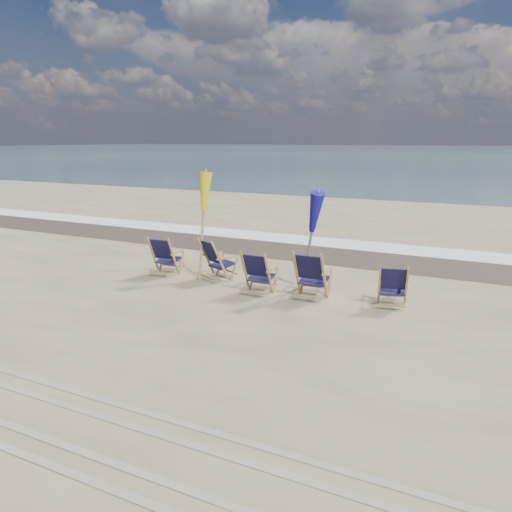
{
  "coord_description": "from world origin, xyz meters",
  "views": [
    {
      "loc": [
        4.25,
        -6.37,
        3.15
      ],
      "look_at": [
        0.0,
        2.2,
        0.9
      ],
      "focal_mm": 35.0,
      "sensor_mm": 36.0,
      "label": 1
    }
  ],
  "objects_px": {
    "umbrella_blue": "(310,213)",
    "beach_chair_2": "(268,274)",
    "beach_chair_0": "(173,257)",
    "beach_chair_3": "(324,277)",
    "beach_chair_4": "(406,287)",
    "beach_chair_1": "(220,262)",
    "umbrella_yellow": "(202,197)"
  },
  "relations": [
    {
      "from": "beach_chair_3",
      "to": "beach_chair_4",
      "type": "xyz_separation_m",
      "value": [
        1.54,
        0.27,
        -0.07
      ]
    },
    {
      "from": "beach_chair_1",
      "to": "umbrella_yellow",
      "type": "relative_size",
      "value": 0.41
    },
    {
      "from": "beach_chair_0",
      "to": "umbrella_blue",
      "type": "distance_m",
      "value": 3.45
    },
    {
      "from": "beach_chair_1",
      "to": "umbrella_blue",
      "type": "height_order",
      "value": "umbrella_blue"
    },
    {
      "from": "beach_chair_1",
      "to": "beach_chair_2",
      "type": "height_order",
      "value": "beach_chair_1"
    },
    {
      "from": "beach_chair_2",
      "to": "umbrella_yellow",
      "type": "xyz_separation_m",
      "value": [
        -1.93,
        0.59,
        1.41
      ]
    },
    {
      "from": "beach_chair_3",
      "to": "umbrella_yellow",
      "type": "bearing_deg",
      "value": -8.98
    },
    {
      "from": "beach_chair_3",
      "to": "beach_chair_4",
      "type": "height_order",
      "value": "beach_chair_3"
    },
    {
      "from": "beach_chair_1",
      "to": "beach_chair_3",
      "type": "relative_size",
      "value": 0.98
    },
    {
      "from": "beach_chair_3",
      "to": "umbrella_blue",
      "type": "distance_m",
      "value": 1.39
    },
    {
      "from": "umbrella_yellow",
      "to": "beach_chair_0",
      "type": "bearing_deg",
      "value": -162.46
    },
    {
      "from": "beach_chair_4",
      "to": "umbrella_blue",
      "type": "height_order",
      "value": "umbrella_blue"
    },
    {
      "from": "umbrella_blue",
      "to": "beach_chair_0",
      "type": "bearing_deg",
      "value": -173.72
    },
    {
      "from": "beach_chair_3",
      "to": "umbrella_yellow",
      "type": "xyz_separation_m",
      "value": [
        -3.05,
        0.42,
        1.37
      ]
    },
    {
      "from": "beach_chair_0",
      "to": "beach_chair_3",
      "type": "height_order",
      "value": "beach_chair_3"
    },
    {
      "from": "beach_chair_1",
      "to": "beach_chair_4",
      "type": "xyz_separation_m",
      "value": [
        4.03,
        0.05,
        -0.06
      ]
    },
    {
      "from": "beach_chair_0",
      "to": "beach_chair_4",
      "type": "bearing_deg",
      "value": 175.34
    },
    {
      "from": "beach_chair_0",
      "to": "beach_chair_4",
      "type": "distance_m",
      "value": 5.27
    },
    {
      "from": "beach_chair_2",
      "to": "beach_chair_0",
      "type": "bearing_deg",
      "value": -9.9
    },
    {
      "from": "beach_chair_1",
      "to": "beach_chair_4",
      "type": "bearing_deg",
      "value": -154.56
    },
    {
      "from": "beach_chair_3",
      "to": "umbrella_yellow",
      "type": "distance_m",
      "value": 3.37
    },
    {
      "from": "umbrella_yellow",
      "to": "umbrella_blue",
      "type": "distance_m",
      "value": 2.54
    },
    {
      "from": "beach_chair_1",
      "to": "beach_chair_3",
      "type": "bearing_deg",
      "value": -160.23
    },
    {
      "from": "beach_chair_2",
      "to": "beach_chair_4",
      "type": "bearing_deg",
      "value": -172.23
    },
    {
      "from": "umbrella_yellow",
      "to": "umbrella_blue",
      "type": "height_order",
      "value": "umbrella_yellow"
    },
    {
      "from": "beach_chair_0",
      "to": "beach_chair_3",
      "type": "xyz_separation_m",
      "value": [
        3.73,
        -0.2,
        0.03
      ]
    },
    {
      "from": "umbrella_yellow",
      "to": "umbrella_blue",
      "type": "bearing_deg",
      "value": 3.1
    },
    {
      "from": "beach_chair_4",
      "to": "umbrella_yellow",
      "type": "height_order",
      "value": "umbrella_yellow"
    },
    {
      "from": "umbrella_blue",
      "to": "beach_chair_2",
      "type": "bearing_deg",
      "value": -129.34
    },
    {
      "from": "beach_chair_0",
      "to": "beach_chair_4",
      "type": "height_order",
      "value": "beach_chair_0"
    },
    {
      "from": "beach_chair_1",
      "to": "umbrella_yellow",
      "type": "distance_m",
      "value": 1.51
    },
    {
      "from": "beach_chair_4",
      "to": "beach_chair_1",
      "type": "bearing_deg",
      "value": -12.09
    }
  ]
}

